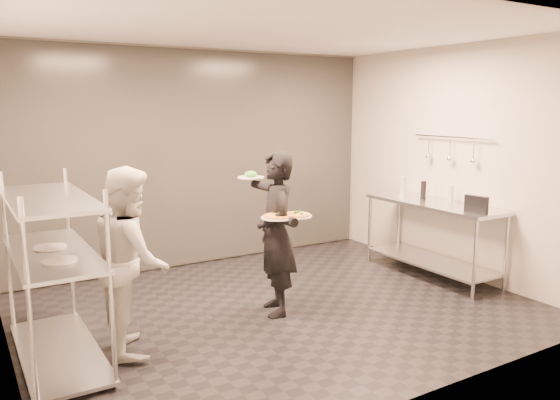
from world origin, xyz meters
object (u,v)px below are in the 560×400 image
pass_rack (53,269)px  pizza_plate_far (296,215)px  prep_counter (433,226)px  pizza_plate_near (278,217)px  chef (131,259)px  bottle_green (403,187)px  salad_plate (251,175)px  bottle_clear (451,194)px  waiter (276,234)px  bottle_dark (423,190)px  pos_monitor (476,205)px

pass_rack → pizza_plate_far: (2.19, -0.24, 0.26)m
prep_counter → pizza_plate_near: 2.39m
chef → pizza_plate_far: size_ratio=5.11×
prep_counter → bottle_green: bottle_green is taller
pass_rack → salad_plate: pass_rack is taller
salad_plate → bottle_clear: size_ratio=1.33×
prep_counter → chef: bearing=-177.8°
prep_counter → salad_plate: salad_plate is taller
waiter → chef: size_ratio=1.03×
pizza_plate_far → prep_counter: bearing=6.6°
bottle_green → pass_rack: bearing=-174.4°
chef → bottle_dark: (3.78, 0.37, 0.24)m
pass_rack → bottle_green: (4.21, 0.42, 0.29)m
salad_plate → bottle_green: (2.24, 0.15, -0.32)m
salad_plate → bottle_dark: salad_plate is taller
waiter → chef: (-1.47, -0.08, -0.03)m
bottle_clear → prep_counter: bearing=148.5°
pos_monitor → bottle_green: 1.13m
prep_counter → pos_monitor: size_ratio=6.76×
pizza_plate_far → bottle_green: bearing=18.1°
pizza_plate_near → pizza_plate_far: bearing=-3.7°
prep_counter → salad_plate: bearing=173.7°
pos_monitor → bottle_clear: bottle_clear is taller
prep_counter → pizza_plate_far: pizza_plate_far is taller
prep_counter → salad_plate: (-2.36, 0.26, 0.75)m
chef → bottle_green: size_ratio=5.67×
bottle_green → bottle_clear: (0.30, -0.52, -0.04)m
pass_rack → bottle_dark: bearing=3.0°
pizza_plate_far → pos_monitor: (2.02, -0.47, -0.01)m
chef → bottle_green: chef is taller
chef → pos_monitor: bearing=-87.4°
waiter → chef: bearing=-70.1°
chef → pos_monitor: size_ratio=5.95×
prep_counter → chef: size_ratio=1.14×
pos_monitor → prep_counter: bearing=73.2°
pizza_plate_near → pizza_plate_far: size_ratio=1.04×
waiter → pos_monitor: (2.14, -0.66, 0.20)m
pass_rack → waiter: 2.07m
chef → prep_counter: bearing=-76.1°
pizza_plate_near → pizza_plate_far: (0.20, -0.01, -0.00)m
bottle_green → bottle_dark: (0.17, -0.19, -0.03)m
pass_rack → pizza_plate_far: pass_rack is taller
pass_rack → bottle_dark: pass_rack is taller
waiter → bottle_dark: bearing=114.1°
pass_rack → bottle_green: pass_rack is taller
bottle_dark → pass_rack: bearing=-177.0°
waiter → salad_plate: (-0.11, 0.33, 0.56)m
waiter → pizza_plate_far: 0.30m
pizza_plate_near → bottle_clear: size_ratio=1.58×
pizza_plate_far → pos_monitor: 2.08m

